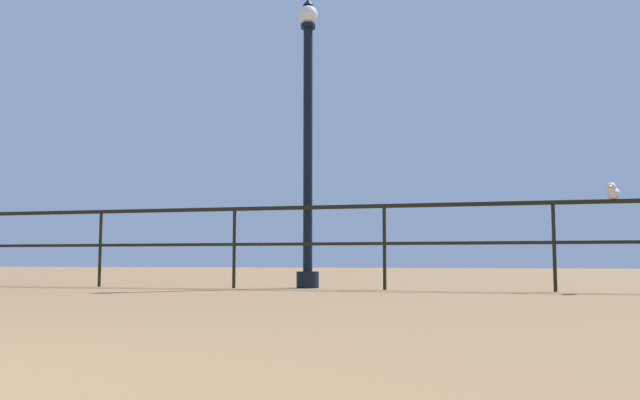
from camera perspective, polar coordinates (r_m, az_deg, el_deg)
name	(u,v)px	position (r m, az deg, el deg)	size (l,w,h in m)	color
pier_railing	(307,227)	(8.61, -1.12, -2.38)	(18.32, 0.05, 1.08)	black
lamppost_center	(308,141)	(9.04, -1.05, 5.11)	(0.30, 0.30, 4.00)	black
seagull_on_rail	(613,192)	(8.42, 23.97, 0.64)	(0.22, 0.39, 0.19)	silver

